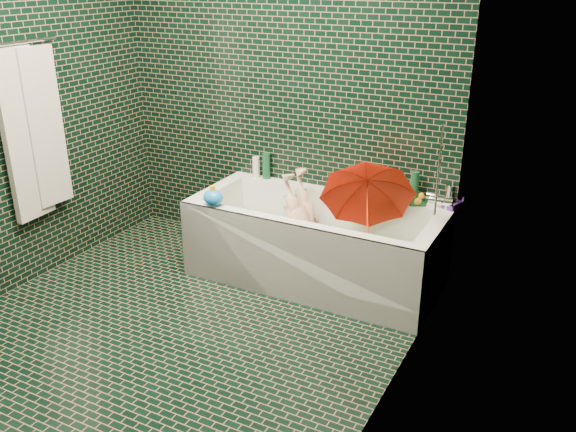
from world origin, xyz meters
The scene contains 20 objects.
floor centered at (0.00, 0.00, 0.00)m, with size 2.80×2.80×0.00m, color black.
wall_back centered at (0.00, 1.40, 1.25)m, with size 2.80×2.80×0.00m, color black.
wall_right centered at (1.30, 0.00, 1.25)m, with size 2.80×2.80×0.00m, color black.
bathtub centered at (0.45, 1.01, 0.21)m, with size 1.70×0.75×0.55m.
bath_mat centered at (0.45, 1.02, 0.16)m, with size 1.35×0.47×0.01m, color #57D32A.
water centered at (0.45, 1.02, 0.30)m, with size 1.48×0.53×0.00m, color silver.
towel_rail centered at (-1.25, 0.25, 1.60)m, with size 0.02×0.02×0.58m, color silver.
towel centered at (-1.24, 0.24, 1.03)m, with size 0.08×0.44×1.12m.
faucet centered at (1.26, 1.02, 0.77)m, with size 0.18×0.19×0.55m.
child centered at (0.34, 1.07, 0.31)m, with size 0.32×0.21×0.88m, color #DAA888.
umbrella centered at (0.81, 1.02, 0.61)m, with size 0.59×0.59×0.52m, color red.
soap_bottle_a centered at (1.15, 1.35, 0.55)m, with size 0.11×0.11×0.28m, color white.
soap_bottle_b centered at (1.25, 1.34, 0.55)m, with size 0.09×0.09×0.19m, color #451D6F.
soap_bottle_c centered at (1.07, 1.32, 0.55)m, with size 0.14×0.14×0.18m, color #144625.
bottle_right_tall centered at (1.03, 1.33, 0.67)m, with size 0.06×0.06×0.24m, color #144625.
bottle_right_pump centered at (1.25, 1.37, 0.63)m, with size 0.05×0.05×0.17m, color silver.
bottle_left_tall centered at (-0.12, 1.36, 0.65)m, with size 0.06×0.06×0.20m, color #144625.
bottle_left_short centered at (-0.20, 1.34, 0.63)m, with size 0.05×0.05×0.16m, color white.
rubber_duck centered at (1.05, 1.34, 0.59)m, with size 0.11×0.07×0.09m.
bath_toy centered at (-0.16, 0.70, 0.61)m, with size 0.16×0.14×0.14m.
Camera 1 is at (2.04, -2.44, 2.05)m, focal length 38.00 mm.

